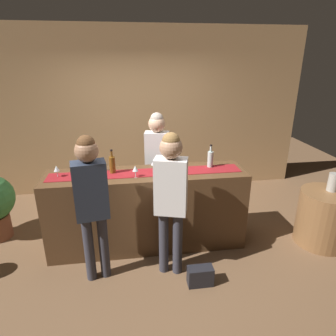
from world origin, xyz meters
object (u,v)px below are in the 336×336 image
at_px(wine_glass_mid_counter, 154,163).
at_px(handbag, 200,276).
at_px(customer_sipping, 171,191).
at_px(wine_bottle_clear, 210,159).
at_px(customer_browsing, 91,196).
at_px(wine_glass_near_customer, 57,169).
at_px(wine_bottle_green, 86,165).
at_px(vase_on_side_table, 333,182).
at_px(wine_glass_far_end, 135,169).
at_px(wine_bottle_amber, 112,164).
at_px(round_side_table, 324,218).
at_px(bartender, 157,157).

xyz_separation_m(wine_glass_mid_counter, handbag, (0.41, -0.91, -1.03)).
bearing_deg(customer_sipping, handbag, -25.60).
height_order(wine_bottle_clear, customer_browsing, customer_browsing).
relative_size(wine_glass_near_customer, customer_sipping, 0.09).
bearing_deg(wine_bottle_green, vase_on_side_table, -6.22).
height_order(wine_bottle_green, wine_glass_near_customer, wine_bottle_green).
height_order(wine_bottle_green, wine_glass_far_end, wine_bottle_green).
bearing_deg(handbag, wine_bottle_amber, 135.41).
distance_m(wine_bottle_green, wine_bottle_amber, 0.32).
distance_m(wine_bottle_green, round_side_table, 3.18).
height_order(wine_glass_far_end, vase_on_side_table, wine_glass_far_end).
bearing_deg(wine_glass_far_end, handbag, -48.60).
bearing_deg(wine_glass_far_end, customer_browsing, -137.08).
distance_m(wine_bottle_amber, handbag, 1.65).
bearing_deg(bartender, wine_bottle_amber, 51.35).
distance_m(wine_glass_near_customer, vase_on_side_table, 3.47).
bearing_deg(round_side_table, wine_glass_mid_counter, 171.00).
bearing_deg(wine_glass_far_end, customer_sipping, -52.77).
bearing_deg(handbag, round_side_table, 16.92).
bearing_deg(wine_bottle_amber, wine_glass_near_customer, -176.33).
bearing_deg(customer_browsing, handbag, -24.58).
height_order(wine_glass_far_end, round_side_table, wine_glass_far_end).
xyz_separation_m(bartender, customer_browsing, (-0.81, -1.14, 0.00)).
bearing_deg(bartender, wine_bottle_clear, 153.01).
xyz_separation_m(wine_bottle_clear, customer_browsing, (-1.45, -0.65, -0.11)).
relative_size(wine_bottle_amber, wine_glass_near_customer, 2.10).
relative_size(wine_bottle_clear, wine_glass_mid_counter, 2.10).
distance_m(wine_bottle_green, wine_glass_mid_counter, 0.83).
height_order(wine_glass_mid_counter, vase_on_side_table, wine_glass_mid_counter).
relative_size(bartender, customer_browsing, 1.00).
bearing_deg(wine_glass_mid_counter, handbag, -65.71).
bearing_deg(wine_bottle_clear, wine_bottle_green, 179.77).
bearing_deg(round_side_table, wine_glass_near_customer, 174.76).
distance_m(wine_glass_far_end, vase_on_side_table, 2.55).
bearing_deg(wine_glass_near_customer, wine_glass_mid_counter, 2.10).
xyz_separation_m(wine_glass_near_customer, customer_sipping, (1.27, -0.60, -0.10)).
distance_m(wine_bottle_amber, wine_glass_far_end, 0.32).
distance_m(customer_sipping, customer_browsing, 0.83).
xyz_separation_m(wine_bottle_clear, vase_on_side_table, (1.56, -0.33, -0.28)).
bearing_deg(wine_glass_far_end, wine_bottle_green, 160.29).
bearing_deg(wine_glass_near_customer, wine_bottle_amber, 3.67).
height_order(bartender, customer_browsing, customer_browsing).
bearing_deg(handbag, vase_on_side_table, 17.76).
relative_size(wine_bottle_green, vase_on_side_table, 1.26).
distance_m(wine_glass_mid_counter, bartender, 0.54).
distance_m(wine_bottle_green, customer_sipping, 1.17).
distance_m(wine_bottle_amber, bartender, 0.81).
relative_size(wine_bottle_clear, vase_on_side_table, 1.26).
relative_size(wine_bottle_amber, wine_glass_mid_counter, 2.10).
relative_size(wine_bottle_green, wine_glass_mid_counter, 2.10).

